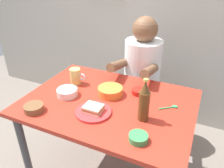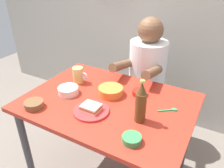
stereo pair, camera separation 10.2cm
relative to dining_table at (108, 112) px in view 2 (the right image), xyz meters
name	(u,v)px [view 2 (the right image)]	position (x,y,z in m)	size (l,w,h in m)	color
dining_table	(108,112)	(0.00, 0.00, 0.00)	(1.10, 0.80, 0.74)	#B72D1E
stool	(144,104)	(0.03, 0.63, -0.30)	(0.34, 0.34, 0.45)	#4C4C51
person_seated	(147,65)	(0.03, 0.62, 0.12)	(0.33, 0.56, 0.72)	white
plate_orange	(91,111)	(-0.03, -0.16, 0.10)	(0.22, 0.22, 0.01)	red
sandwich	(91,107)	(-0.03, -0.16, 0.13)	(0.11, 0.09, 0.04)	beige
beer_mug	(78,75)	(-0.32, 0.11, 0.15)	(0.13, 0.08, 0.12)	#D1BC66
beer_bottle	(141,103)	(0.26, -0.09, 0.21)	(0.06, 0.06, 0.26)	#593819
condiment_bowl_brown	(34,104)	(-0.37, -0.29, 0.12)	(0.12, 0.12, 0.04)	brown
soup_bowl_orange	(111,91)	(-0.02, 0.07, 0.12)	(0.17, 0.17, 0.05)	orange
dip_bowl_green	(132,139)	(0.30, -0.27, 0.11)	(0.10, 0.10, 0.03)	#388C4C
sambal_bowl_red	(139,92)	(0.15, 0.17, 0.11)	(0.10, 0.10, 0.03)	#B21E14
rice_bowl_white	(68,90)	(-0.29, -0.06, 0.12)	(0.14, 0.14, 0.05)	silver
spoon	(171,110)	(0.39, 0.09, 0.10)	(0.11, 0.08, 0.01)	#26A559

